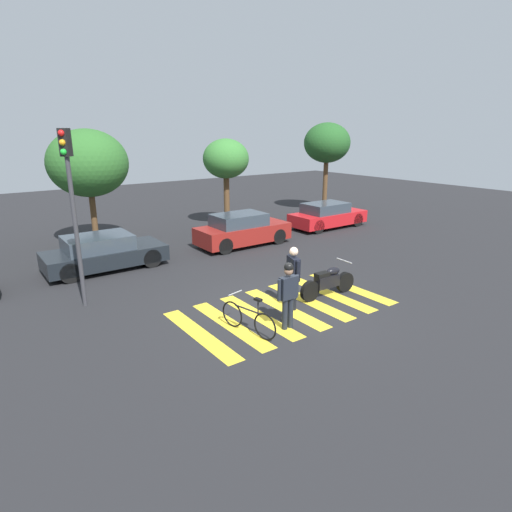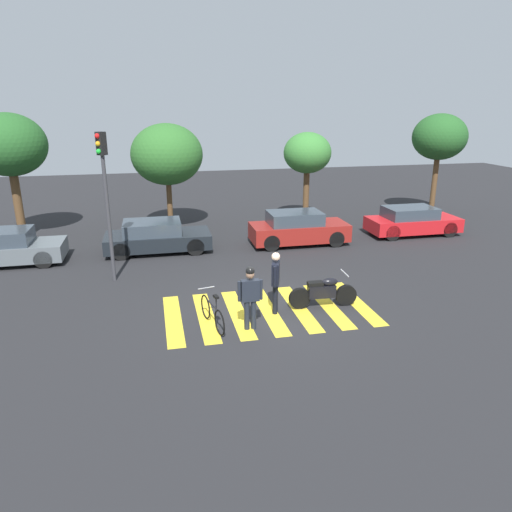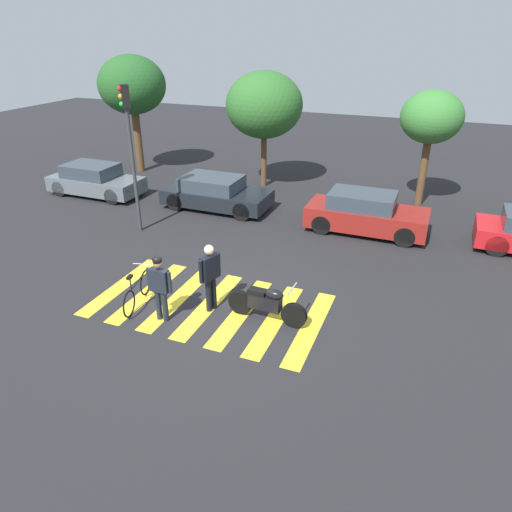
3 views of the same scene
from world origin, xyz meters
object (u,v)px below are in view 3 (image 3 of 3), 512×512
at_px(officer_on_foot, 160,284).
at_px(traffic_light_pole, 130,138).
at_px(officer_by_motorcycle, 210,273).
at_px(car_maroon_wagon, 365,214).
at_px(police_motorcycle, 267,304).
at_px(leaning_bicycle, 137,292).
at_px(car_black_suv, 216,193).
at_px(car_grey_coupe, 95,180).

xyz_separation_m(officer_on_foot, traffic_light_pole, (-3.72, 4.51, 2.21)).
xyz_separation_m(officer_by_motorcycle, car_maroon_wagon, (2.68, 6.41, -0.36)).
xyz_separation_m(police_motorcycle, car_maroon_wagon, (1.24, 6.34, 0.22)).
distance_m(officer_on_foot, traffic_light_pole, 6.25).
height_order(leaning_bicycle, officer_by_motorcycle, officer_by_motorcycle).
relative_size(police_motorcycle, car_maroon_wagon, 0.50).
bearing_deg(traffic_light_pole, leaning_bicycle, -56.22).
bearing_deg(car_black_suv, leaning_bicycle, -79.84).
relative_size(car_black_suv, car_maroon_wagon, 1.02).
bearing_deg(leaning_bicycle, car_black_suv, 100.16).
distance_m(police_motorcycle, leaning_bicycle, 3.34).
bearing_deg(officer_on_foot, car_black_suv, 106.54).
height_order(police_motorcycle, car_maroon_wagon, car_maroon_wagon).
height_order(leaning_bicycle, traffic_light_pole, traffic_light_pole).
bearing_deg(leaning_bicycle, car_maroon_wagon, 56.71).
bearing_deg(car_maroon_wagon, officer_by_motorcycle, -112.72).
bearing_deg(car_black_suv, officer_on_foot, -73.46).
bearing_deg(car_grey_coupe, officer_by_motorcycle, -36.16).
bearing_deg(officer_on_foot, traffic_light_pole, 129.55).
bearing_deg(officer_on_foot, police_motorcycle, 21.49).
bearing_deg(car_black_suv, police_motorcycle, -55.18).
height_order(leaning_bicycle, car_maroon_wagon, car_maroon_wagon).
bearing_deg(car_maroon_wagon, officer_on_foot, -116.27).
bearing_deg(officer_by_motorcycle, traffic_light_pole, 141.65).
bearing_deg(car_grey_coupe, traffic_light_pole, -33.41).
bearing_deg(police_motorcycle, leaning_bicycle, -170.28).
height_order(police_motorcycle, traffic_light_pole, traffic_light_pole).
height_order(police_motorcycle, car_black_suv, car_black_suv).
height_order(car_maroon_wagon, traffic_light_pole, traffic_light_pole).
relative_size(officer_by_motorcycle, car_maroon_wagon, 0.44).
relative_size(officer_by_motorcycle, car_black_suv, 0.43).
bearing_deg(officer_by_motorcycle, police_motorcycle, 2.92).
relative_size(officer_on_foot, officer_by_motorcycle, 0.97).
bearing_deg(car_grey_coupe, officer_on_foot, -42.85).
bearing_deg(leaning_bicycle, officer_by_motorcycle, 14.88).
xyz_separation_m(car_grey_coupe, traffic_light_pole, (3.93, -2.60, 2.58)).
distance_m(police_motorcycle, car_black_suv, 8.01).
distance_m(officer_on_foot, officer_by_motorcycle, 1.24).
height_order(officer_on_foot, car_black_suv, officer_on_foot).
distance_m(officer_on_foot, car_grey_coupe, 10.45).
relative_size(police_motorcycle, car_black_suv, 0.49).
bearing_deg(officer_on_foot, car_grey_coupe, 137.15).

